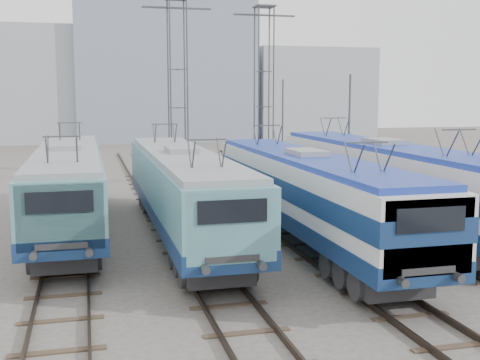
% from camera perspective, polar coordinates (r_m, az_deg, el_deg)
% --- Properties ---
extents(ground, '(160.00, 160.00, 0.00)m').
position_cam_1_polar(ground, '(19.57, 4.04, -9.35)').
color(ground, '#514C47').
extents(platform, '(4.00, 70.00, 0.30)m').
position_cam_1_polar(platform, '(30.88, 17.47, -2.94)').
color(platform, '#9E9E99').
rests_on(platform, ground).
extents(locomotive_far_left, '(2.76, 17.44, 3.28)m').
position_cam_1_polar(locomotive_far_left, '(26.57, -15.97, -0.18)').
color(locomotive_far_left, navy).
rests_on(locomotive_far_left, ground).
extents(locomotive_center_left, '(2.76, 17.44, 3.28)m').
position_cam_1_polar(locomotive_center_left, '(24.28, -5.46, -0.66)').
color(locomotive_center_left, navy).
rests_on(locomotive_center_left, ground).
extents(locomotive_center_right, '(2.76, 17.44, 3.28)m').
position_cam_1_polar(locomotive_center_right, '(23.28, 6.42, -0.92)').
color(locomotive_center_right, navy).
rests_on(locomotive_center_right, ground).
extents(locomotive_far_right, '(2.89, 18.28, 3.44)m').
position_cam_1_polar(locomotive_far_right, '(27.22, 13.56, 0.42)').
color(locomotive_far_right, navy).
rests_on(locomotive_far_right, ground).
extents(catenary_tower_west, '(4.50, 1.20, 12.00)m').
position_cam_1_polar(catenary_tower_west, '(40.15, -5.92, 9.17)').
color(catenary_tower_west, '#3F4247').
rests_on(catenary_tower_west, ground).
extents(catenary_tower_east, '(4.50, 1.20, 12.00)m').
position_cam_1_polar(catenary_tower_east, '(43.52, 2.28, 9.12)').
color(catenary_tower_east, '#3F4247').
rests_on(catenary_tower_east, ground).
extents(mast_mid, '(0.12, 0.12, 7.00)m').
position_cam_1_polar(mast_mid, '(34.96, 10.28, 4.09)').
color(mast_mid, '#3F4247').
rests_on(mast_mid, ground).
extents(mast_rear, '(0.12, 0.12, 7.00)m').
position_cam_1_polar(mast_rear, '(46.12, 4.06, 5.14)').
color(mast_rear, '#3F4247').
rests_on(mast_rear, ground).
extents(building_west, '(18.00, 12.00, 14.00)m').
position_cam_1_polar(building_west, '(80.12, -20.35, 8.41)').
color(building_west, '#949CA4').
rests_on(building_west, ground).
extents(building_center, '(22.00, 14.00, 18.00)m').
position_cam_1_polar(building_center, '(80.38, -7.36, 10.27)').
color(building_center, gray).
rests_on(building_center, ground).
extents(building_east, '(16.00, 12.00, 12.00)m').
position_cam_1_polar(building_east, '(85.14, 6.30, 8.14)').
color(building_east, '#949CA4').
rests_on(building_east, ground).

